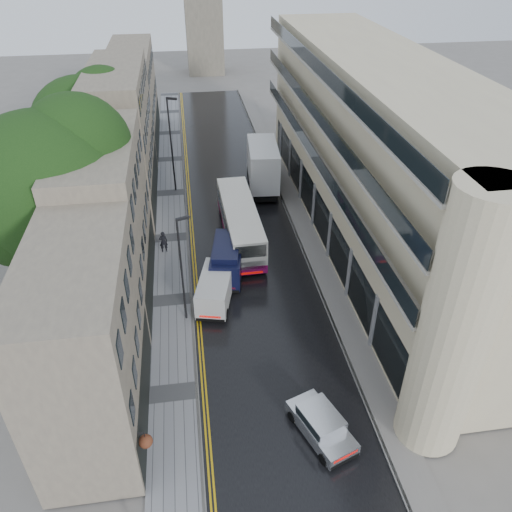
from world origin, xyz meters
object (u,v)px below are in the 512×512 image
object	(u,v)px
tree_far	(88,147)
white_lorry	(251,174)
pedestrian	(163,242)
lamp_post_far	(171,146)
silver_hatchback	(325,453)
tree_near	(53,215)
navy_van	(211,272)
white_van	(198,304)
cream_bus	(231,244)
lamp_post_near	(182,272)

from	to	relation	value
tree_far	white_lorry	world-z (taller)	tree_far
pedestrian	lamp_post_far	xyz separation A→B (m)	(1.03, 10.93, 3.58)
pedestrian	silver_hatchback	bearing A→B (deg)	103.55
tree_near	navy_van	xyz separation A→B (m)	(9.50, 0.30, -5.56)
tree_far	lamp_post_far	xyz separation A→B (m)	(6.81, 3.37, -1.62)
lamp_post_far	silver_hatchback	bearing A→B (deg)	-54.01
white_lorry	pedestrian	size ratio (longest dim) A/B	4.88
white_lorry	pedestrian	world-z (taller)	white_lorry
white_lorry	white_van	size ratio (longest dim) A/B	1.88
tree_near	navy_van	bearing A→B (deg)	1.80
cream_bus	lamp_post_far	distance (m)	13.87
cream_bus	navy_van	bearing A→B (deg)	-119.62
cream_bus	navy_van	xyz separation A→B (m)	(-1.72, -3.19, -0.15)
cream_bus	white_lorry	distance (m)	11.02
silver_hatchback	pedestrian	bearing A→B (deg)	90.97
silver_hatchback	navy_van	world-z (taller)	navy_van
silver_hatchback	navy_van	distance (m)	15.43
lamp_post_far	white_van	bearing A→B (deg)	-62.55
white_lorry	pedestrian	bearing A→B (deg)	-128.87
tree_near	lamp_post_near	distance (m)	8.64
cream_bus	lamp_post_far	bearing A→B (deg)	106.41
silver_hatchback	lamp_post_far	size ratio (longest dim) A/B	0.46
cream_bus	white_lorry	bearing A→B (deg)	72.77
tree_near	white_lorry	xyz separation A→B (m)	(14.24, 14.06, -4.60)
white_lorry	navy_van	size ratio (longest dim) A/B	1.65
navy_van	lamp_post_far	world-z (taller)	lamp_post_far
white_van	cream_bus	bearing A→B (deg)	78.81
silver_hatchback	lamp_post_near	bearing A→B (deg)	98.03
silver_hatchback	white_van	bearing A→B (deg)	94.57
white_van	lamp_post_near	distance (m)	2.91
tree_far	white_lorry	xyz separation A→B (m)	(13.94, 1.06, -3.89)
cream_bus	silver_hatchback	distance (m)	18.19
tree_far	lamp_post_near	distance (m)	17.59
tree_near	silver_hatchback	size ratio (longest dim) A/B	3.40
lamp_post_near	white_van	bearing A→B (deg)	-6.17
white_lorry	lamp_post_far	distance (m)	7.83
navy_van	lamp_post_near	distance (m)	4.46
tree_far	silver_hatchback	bearing A→B (deg)	-63.79
white_van	lamp_post_far	xyz separation A→B (m)	(-1.25, 19.05, 3.52)
tree_far	tree_near	bearing A→B (deg)	-91.32
cream_bus	white_van	size ratio (longest dim) A/B	2.36
tree_near	lamp_post_near	bearing A→B (deg)	-20.68
navy_van	lamp_post_near	bearing A→B (deg)	-111.42
cream_bus	pedestrian	size ratio (longest dim) A/B	6.12
tree_far	cream_bus	bearing A→B (deg)	-41.08
tree_far	navy_van	world-z (taller)	tree_far
white_van	navy_van	distance (m)	3.21
cream_bus	pedestrian	xyz separation A→B (m)	(-5.14, 1.96, -0.51)
lamp_post_near	navy_van	bearing A→B (deg)	40.18
navy_van	lamp_post_near	size ratio (longest dim) A/B	0.71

